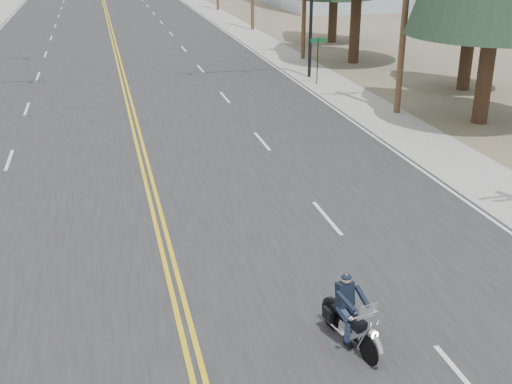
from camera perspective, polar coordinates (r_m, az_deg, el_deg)
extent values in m
cube|color=#303033|center=(75.23, -13.15, 15.25)|extent=(20.00, 200.00, 0.01)
cube|color=#A5A5A0|center=(76.30, -4.17, 15.82)|extent=(3.00, 200.00, 0.01)
cylinder|color=black|center=(39.06, 4.91, 15.17)|extent=(0.20, 0.20, 7.00)
cylinder|color=black|center=(37.45, 5.48, 11.46)|extent=(0.06, 0.06, 2.60)
cube|color=#0C5926|center=(37.26, 5.55, 13.27)|extent=(0.90, 0.03, 0.25)
cylinder|color=#382619|center=(30.94, 19.64, 9.38)|extent=(0.77, 0.77, 3.97)
cylinder|color=#382619|center=(37.79, 18.13, 10.78)|extent=(0.62, 0.62, 2.85)
cylinder|color=#382619|center=(44.28, 8.79, 14.18)|extent=(0.79, 0.79, 4.53)
cylinder|color=#382619|center=(53.10, 6.84, 14.89)|extent=(0.78, 0.78, 3.36)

